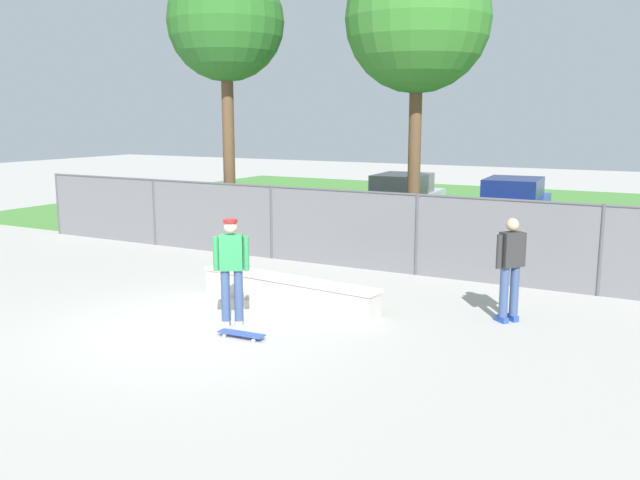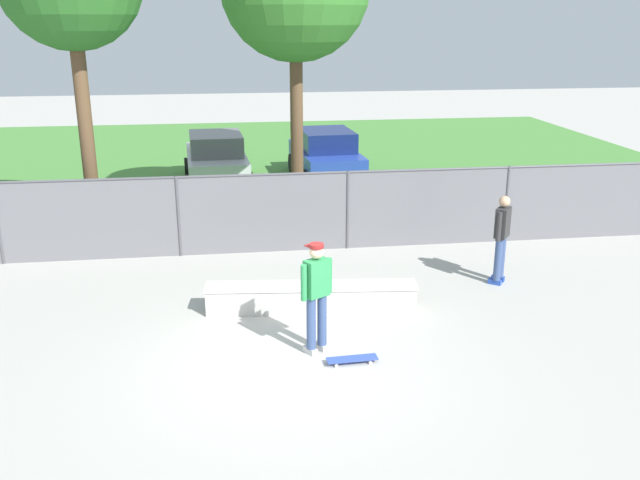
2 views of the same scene
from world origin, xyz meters
name	(u,v)px [view 2 (image 2 of 2)]	position (x,y,z in m)	size (l,w,h in m)	color
ground_plane	(287,365)	(0.00, 0.00, 0.00)	(80.00, 80.00, 0.00)	#ADAAA3
grass_strip	(248,162)	(0.00, 15.73, 0.01)	(31.12, 20.00, 0.02)	#478438
concrete_ledge	(311,297)	(0.63, 1.99, 0.26)	(3.88, 0.87, 0.52)	#B7B5AD
skateboarder	(316,293)	(0.51, 0.37, 1.03)	(0.53, 0.41, 1.84)	beige
skateboard	(352,359)	(1.01, -0.09, 0.07)	(0.81, 0.24, 0.09)	#334CB2
chainlink_fence	(264,210)	(0.00, 5.43, 1.00)	(19.19, 0.07, 1.84)	#4C4C51
car_silver	(216,159)	(-1.12, 12.32, 0.84)	(2.22, 4.30, 1.66)	#B7BABF
car_blue	(326,154)	(2.46, 12.52, 0.84)	(2.22, 4.30, 1.66)	#233D9E
bystander	(502,236)	(4.57, 2.85, 1.01)	(0.43, 0.49, 1.82)	#2647A5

